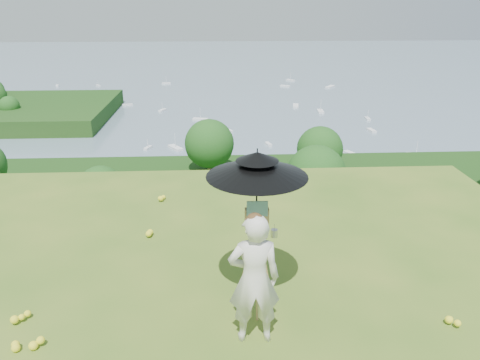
{
  "coord_description": "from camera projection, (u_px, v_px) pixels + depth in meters",
  "views": [
    {
      "loc": [
        1.19,
        -3.62,
        3.85
      ],
      "look_at": [
        1.58,
        3.98,
        0.9
      ],
      "focal_mm": 35.0,
      "sensor_mm": 36.0,
      "label": 1
    }
  ],
  "objects": [
    {
      "name": "field_easel",
      "position": [
        256.0,
        256.0,
        5.97
      ],
      "size": [
        0.61,
        0.61,
        1.57
      ],
      "primitive_type": null,
      "rotation": [
        0.0,
        0.0,
        -0.02
      ],
      "color": "#9F6E42",
      "rests_on": "ground"
    },
    {
      "name": "sun_umbrella",
      "position": [
        257.0,
        185.0,
        5.65
      ],
      "size": [
        1.27,
        1.27,
        0.92
      ],
      "primitive_type": null,
      "rotation": [
        0.0,
        0.0,
        0.03
      ],
      "color": "black",
      "rests_on": "field_easel"
    },
    {
      "name": "painter",
      "position": [
        254.0,
        279.0,
        5.39
      ],
      "size": [
        0.61,
        0.41,
        1.66
      ],
      "primitive_type": "imported",
      "rotation": [
        0.0,
        0.0,
        3.16
      ],
      "color": "white",
      "rests_on": "ground"
    },
    {
      "name": "bay_water",
      "position": [
        213.0,
        78.0,
        240.44
      ],
      "size": [
        700.0,
        700.0,
        0.0
      ],
      "primitive_type": "plane",
      "color": "slate",
      "rests_on": "ground"
    },
    {
      "name": "forest_slope",
      "position": [
        209.0,
        343.0,
        47.79
      ],
      "size": [
        140.0,
        56.0,
        22.0
      ],
      "primitive_type": "cube",
      "color": "#103A0F",
      "rests_on": "bay_water"
    },
    {
      "name": "harbor_town",
      "position": [
        211.0,
        195.0,
        85.2
      ],
      "size": [
        110.0,
        22.0,
        5.0
      ],
      "primitive_type": null,
      "color": "silver",
      "rests_on": "shoreline_tier"
    },
    {
      "name": "painter_cap",
      "position": [
        255.0,
        218.0,
        5.11
      ],
      "size": [
        0.22,
        0.25,
        0.1
      ],
      "primitive_type": null,
      "rotation": [
        0.0,
        0.0,
        -0.06
      ],
      "color": "#CB706F",
      "rests_on": "painter"
    },
    {
      "name": "moored_boats",
      "position": [
        178.0,
        112.0,
        166.17
      ],
      "size": [
        140.0,
        140.0,
        0.7
      ],
      "primitive_type": null,
      "color": "white",
      "rests_on": "bay_water"
    },
    {
      "name": "slope_trees",
      "position": [
        205.0,
        220.0,
        42.72
      ],
      "size": [
        110.0,
        50.0,
        6.0
      ],
      "primitive_type": null,
      "color": "#174F18",
      "rests_on": "forest_slope"
    },
    {
      "name": "shoreline_tier",
      "position": [
        212.0,
        227.0,
        87.56
      ],
      "size": [
        170.0,
        28.0,
        8.0
      ],
      "primitive_type": "cube",
      "color": "gray",
      "rests_on": "bay_water"
    }
  ]
}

